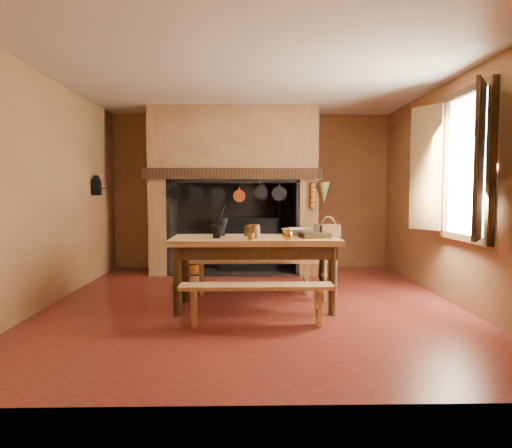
{
  "coord_description": "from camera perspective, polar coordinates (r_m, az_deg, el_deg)",
  "views": [
    {
      "loc": [
        -0.08,
        -5.63,
        1.39
      ],
      "look_at": [
        0.04,
        0.3,
        0.97
      ],
      "focal_mm": 32.0,
      "sensor_mm": 36.0,
      "label": 1
    }
  ],
  "objects": [
    {
      "name": "hearth_pans",
      "position": [
        8.01,
        -8.15,
        -5.33
      ],
      "size": [
        0.51,
        0.62,
        0.2
      ],
      "color": "gold",
      "rests_on": "floor"
    },
    {
      "name": "mortar_small",
      "position": [
        5.31,
        -4.94,
        -0.86
      ],
      "size": [
        0.15,
        0.15,
        0.26
      ],
      "rotation": [
        0.0,
        0.0,
        -0.23
      ],
      "color": "black",
      "rests_on": "work_table"
    },
    {
      "name": "bench_front",
      "position": [
        4.74,
        0.04,
        -8.88
      ],
      "size": [
        1.57,
        0.28,
        0.44
      ],
      "color": "tan",
      "rests_on": "floor"
    },
    {
      "name": "window",
      "position": [
        5.77,
        23.9,
        6.76
      ],
      "size": [
        0.39,
        1.75,
        1.76
      ],
      "color": "white",
      "rests_on": "wall_right"
    },
    {
      "name": "wall_right",
      "position": [
        6.19,
        23.52,
        3.78
      ],
      "size": [
        0.02,
        5.5,
        2.8
      ],
      "primitive_type": "cube",
      "color": "olive",
      "rests_on": "floor"
    },
    {
      "name": "hanging_pans",
      "position": [
        7.44,
        -3.18,
        3.78
      ],
      "size": [
        1.92,
        0.29,
        0.27
      ],
      "color": "black",
      "rests_on": "chimney_breast"
    },
    {
      "name": "back_wall",
      "position": [
        8.38,
        -0.63,
        4.08
      ],
      "size": [
        5.0,
        0.02,
        2.8
      ],
      "primitive_type": "cube",
      "color": "olive",
      "rests_on": "floor"
    },
    {
      "name": "wicker_basket",
      "position": [
        5.59,
        8.95,
        -0.72
      ],
      "size": [
        0.31,
        0.26,
        0.25
      ],
      "rotation": [
        0.0,
        0.0,
        0.35
      ],
      "color": "#4C2716",
      "rests_on": "work_table"
    },
    {
      "name": "wooden_tray",
      "position": [
        5.4,
        7.36,
        -1.41
      ],
      "size": [
        0.37,
        0.3,
        0.06
      ],
      "primitive_type": "cube",
      "rotation": [
        0.0,
        0.0,
        0.19
      ],
      "color": "#392612",
      "rests_on": "work_table"
    },
    {
      "name": "chimney_breast",
      "position": [
        7.95,
        -2.78,
        7.05
      ],
      "size": [
        2.95,
        0.96,
        2.8
      ],
      "color": "olive",
      "rests_on": "floor"
    },
    {
      "name": "brass_mug_b",
      "position": [
        5.75,
        3.92,
        -0.92
      ],
      "size": [
        0.1,
        0.1,
        0.09
      ],
      "primitive_type": "cylinder",
      "rotation": [
        0.0,
        0.0,
        -0.34
      ],
      "color": "gold",
      "rests_on": "work_table"
    },
    {
      "name": "bench_back",
      "position": [
        6.18,
        -0.26,
        -5.51
      ],
      "size": [
        1.74,
        0.3,
        0.49
      ],
      "color": "tan",
      "rests_on": "floor"
    },
    {
      "name": "ceiling",
      "position": [
        5.8,
        -0.35,
        18.08
      ],
      "size": [
        5.5,
        5.5,
        0.0
      ],
      "primitive_type": "plane",
      "rotation": [
        3.14,
        0.0,
        0.0
      ],
      "color": "silver",
      "rests_on": "back_wall"
    },
    {
      "name": "work_table",
      "position": [
        5.43,
        -0.14,
        -3.07
      ],
      "size": [
        1.97,
        0.88,
        0.85
      ],
      "color": "tan",
      "rests_on": "floor"
    },
    {
      "name": "stoneware_crock",
      "position": [
        5.28,
        -0.18,
        -0.95
      ],
      "size": [
        0.14,
        0.14,
        0.16
      ],
      "primitive_type": "cylinder",
      "rotation": [
        0.0,
        0.0,
        -0.14
      ],
      "color": "brown",
      "rests_on": "work_table"
    },
    {
      "name": "floor",
      "position": [
        5.8,
        -0.34,
        -9.85
      ],
      "size": [
        5.5,
        5.5,
        0.0
      ],
      "primitive_type": "plane",
      "color": "maroon",
      "rests_on": "ground"
    },
    {
      "name": "onion_string",
      "position": [
        7.5,
        7.13,
        3.53
      ],
      "size": [
        0.12,
        0.1,
        0.46
      ],
      "primitive_type": null,
      "color": "#A1531D",
      "rests_on": "chimney_breast"
    },
    {
      "name": "brass_mug_a",
      "position": [
        5.07,
        -0.66,
        -1.56
      ],
      "size": [
        0.1,
        0.1,
        0.09
      ],
      "primitive_type": "cylinder",
      "rotation": [
        0.0,
        0.0,
        0.36
      ],
      "color": "gold",
      "rests_on": "work_table"
    },
    {
      "name": "wall_coffee_mill",
      "position": [
        7.55,
        -19.29,
        4.75
      ],
      "size": [
        0.23,
        0.16,
        0.31
      ],
      "color": "black",
      "rests_on": "wall_left"
    },
    {
      "name": "iron_range",
      "position": [
        8.13,
        -0.9,
        -2.39
      ],
      "size": [
        1.12,
        0.55,
        1.6
      ],
      "color": "black",
      "rests_on": "floor"
    },
    {
      "name": "wall_left",
      "position": [
        6.12,
        -24.49,
        3.75
      ],
      "size": [
        0.02,
        5.5,
        2.8
      ],
      "primitive_type": "cube",
      "color": "olive",
      "rests_on": "floor"
    },
    {
      "name": "coffee_grinder",
      "position": [
        5.59,
        -0.92,
        -0.82
      ],
      "size": [
        0.15,
        0.11,
        0.17
      ],
      "rotation": [
        0.0,
        0.0,
        -0.04
      ],
      "color": "#392612",
      "rests_on": "work_table"
    },
    {
      "name": "herb_bunch",
      "position": [
        7.52,
        8.49,
        3.9
      ],
      "size": [
        0.2,
        0.2,
        0.35
      ],
      "primitive_type": "cone",
      "rotation": [
        3.14,
        0.0,
        0.0
      ],
      "color": "#5C652F",
      "rests_on": "chimney_breast"
    },
    {
      "name": "wall_front",
      "position": [
        2.88,
        0.47,
        4.24
      ],
      "size": [
        5.0,
        0.02,
        2.8
      ],
      "primitive_type": "cube",
      "color": "olive",
      "rests_on": "floor"
    },
    {
      "name": "mortar_large",
      "position": [
        5.61,
        -4.57,
        -0.22
      ],
      "size": [
        0.22,
        0.22,
        0.37
      ],
      "rotation": [
        0.0,
        0.0,
        0.23
      ],
      "color": "black",
      "rests_on": "work_table"
    },
    {
      "name": "mixing_bowl",
      "position": [
        5.72,
        4.98,
        -0.96
      ],
      "size": [
        0.44,
        0.44,
        0.08
      ],
      "primitive_type": "imported",
      "rotation": [
        0.0,
        0.0,
        -0.41
      ],
      "color": "beige",
      "rests_on": "work_table"
    },
    {
      "name": "glass_jar",
      "position": [
        5.51,
        7.62,
        -0.88
      ],
      "size": [
        0.09,
        0.09,
        0.14
      ],
      "primitive_type": "cylinder",
      "rotation": [
        0.0,
        0.0,
        0.18
      ],
      "color": "beige",
      "rests_on": "work_table"
    },
    {
      "name": "brass_cup",
      "position": [
        5.08,
        3.94,
        -1.51
      ],
      "size": [
        0.15,
        0.15,
        0.1
      ],
      "primitive_type": "imported",
      "rotation": [
        0.0,
        0.0,
        0.22
      ],
      "color": "gold",
      "rests_on": "work_table"
    }
  ]
}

